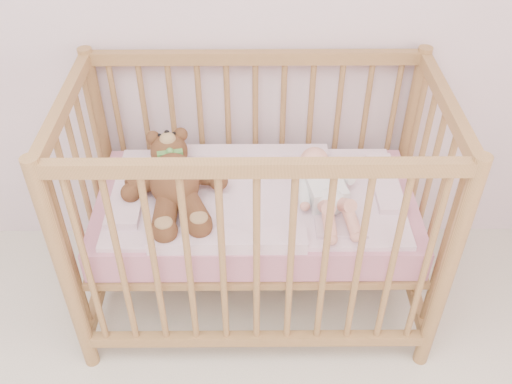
{
  "coord_description": "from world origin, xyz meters",
  "views": [
    {
      "loc": [
        0.4,
        -0.06,
        1.96
      ],
      "look_at": [
        0.41,
        1.55,
        0.62
      ],
      "focal_mm": 40.0,
      "sensor_mm": 36.0,
      "label": 1
    }
  ],
  "objects": [
    {
      "name": "crib",
      "position": [
        0.41,
        1.6,
        0.5
      ],
      "size": [
        1.36,
        0.76,
        1.0
      ],
      "primitive_type": null,
      "color": "#AD8149",
      "rests_on": "floor"
    },
    {
      "name": "mattress",
      "position": [
        0.41,
        1.6,
        0.49
      ],
      "size": [
        1.22,
        0.62,
        0.13
      ],
      "primitive_type": "cube",
      "color": "pink",
      "rests_on": "crib"
    },
    {
      "name": "blanket",
      "position": [
        0.41,
        1.6,
        0.56
      ],
      "size": [
        1.1,
        0.58,
        0.06
      ],
      "primitive_type": null,
      "color": "#E09AB6",
      "rests_on": "mattress"
    },
    {
      "name": "baby",
      "position": [
        0.67,
        1.58,
        0.64
      ],
      "size": [
        0.33,
        0.54,
        0.12
      ],
      "primitive_type": null,
      "rotation": [
        0.0,
        0.0,
        0.17
      ],
      "color": "white",
      "rests_on": "blanket"
    },
    {
      "name": "teddy_bear",
      "position": [
        0.11,
        1.58,
        0.65
      ],
      "size": [
        0.53,
        0.66,
        0.16
      ],
      "primitive_type": null,
      "rotation": [
        0.0,
        0.0,
        0.21
      ],
      "color": "brown",
      "rests_on": "blanket"
    }
  ]
}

